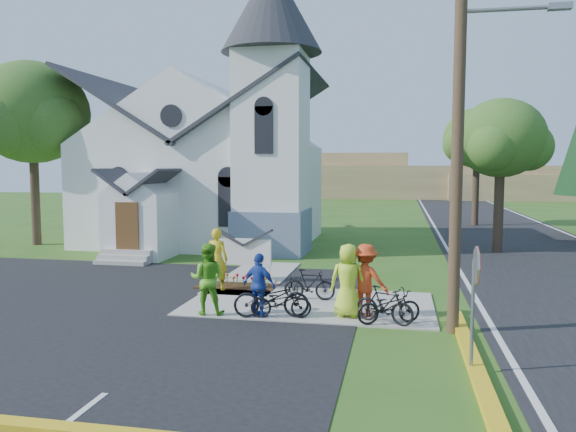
% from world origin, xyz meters
% --- Properties ---
extents(ground, '(120.00, 120.00, 0.00)m').
position_xyz_m(ground, '(0.00, 0.00, 0.00)').
color(ground, '#2A5919').
rests_on(ground, ground).
extents(road, '(8.00, 90.00, 0.02)m').
position_xyz_m(road, '(10.00, 15.00, 0.01)').
color(road, black).
rests_on(road, ground).
extents(sidewalk, '(7.00, 4.00, 0.05)m').
position_xyz_m(sidewalk, '(1.50, 0.50, 0.03)').
color(sidewalk, gray).
rests_on(sidewalk, ground).
extents(church, '(12.35, 12.00, 13.00)m').
position_xyz_m(church, '(-5.48, 12.48, 5.25)').
color(church, white).
rests_on(church, ground).
extents(church_sign, '(2.20, 0.40, 1.70)m').
position_xyz_m(church_sign, '(-1.20, 3.20, 1.03)').
color(church_sign, gray).
rests_on(church_sign, ground).
extents(flower_bed, '(2.60, 1.10, 0.07)m').
position_xyz_m(flower_bed, '(-1.20, 2.30, 0.04)').
color(flower_bed, '#35200E').
rests_on(flower_bed, ground).
extents(utility_pole, '(3.45, 0.28, 10.00)m').
position_xyz_m(utility_pole, '(5.36, -1.50, 5.40)').
color(utility_pole, '#402B20').
rests_on(utility_pole, ground).
extents(stop_sign, '(0.11, 0.76, 2.48)m').
position_xyz_m(stop_sign, '(5.43, -4.20, 1.78)').
color(stop_sign, gray).
rests_on(stop_sign, ground).
extents(tree_lot_corner, '(5.60, 5.60, 9.15)m').
position_xyz_m(tree_lot_corner, '(-14.00, 10.00, 6.60)').
color(tree_lot_corner, '#35271D').
rests_on(tree_lot_corner, ground).
extents(tree_road_near, '(4.00, 4.00, 7.05)m').
position_xyz_m(tree_road_near, '(8.50, 12.00, 5.21)').
color(tree_road_near, '#35271D').
rests_on(tree_road_near, ground).
extents(tree_road_mid, '(4.40, 4.40, 7.80)m').
position_xyz_m(tree_road_mid, '(9.00, 24.00, 5.78)').
color(tree_road_mid, '#35271D').
rests_on(tree_road_mid, ground).
extents(distant_hills, '(61.00, 10.00, 5.60)m').
position_xyz_m(distant_hills, '(3.36, 56.33, 2.17)').
color(distant_hills, olive).
rests_on(distant_hills, ground).
extents(cyclist_0, '(0.75, 0.51, 1.98)m').
position_xyz_m(cyclist_0, '(-1.66, 1.64, 1.04)').
color(cyclist_0, gold).
rests_on(cyclist_0, sidewalk).
extents(bike_0, '(1.65, 0.84, 0.83)m').
position_xyz_m(bike_0, '(1.02, -1.20, 0.46)').
color(bike_0, black).
rests_on(bike_0, sidewalk).
extents(cyclist_1, '(1.00, 0.82, 1.90)m').
position_xyz_m(cyclist_1, '(-0.98, -1.20, 1.00)').
color(cyclist_1, '#56AD20').
rests_on(cyclist_1, sidewalk).
extents(bike_1, '(1.52, 0.44, 0.91)m').
position_xyz_m(bike_1, '(1.44, 0.88, 0.51)').
color(bike_1, black).
rests_on(bike_1, sidewalk).
extents(cyclist_2, '(1.06, 0.75, 1.67)m').
position_xyz_m(cyclist_2, '(0.45, -1.20, 0.89)').
color(cyclist_2, '#213FA7').
rests_on(cyclist_2, sidewalk).
extents(bike_2, '(2.07, 1.13, 1.03)m').
position_xyz_m(bike_2, '(0.77, -1.20, 0.57)').
color(bike_2, black).
rests_on(bike_2, sidewalk).
extents(cyclist_3, '(1.38, 1.03, 1.90)m').
position_xyz_m(cyclist_3, '(3.16, -0.55, 1.00)').
color(cyclist_3, red).
rests_on(cyclist_3, sidewalk).
extents(bike_3, '(1.61, 1.02, 0.94)m').
position_xyz_m(bike_3, '(3.67, -1.20, 0.52)').
color(bike_3, black).
rests_on(bike_3, sidewalk).
extents(cyclist_4, '(0.95, 0.63, 1.93)m').
position_xyz_m(cyclist_4, '(2.71, -0.74, 1.01)').
color(cyclist_4, '#C2EA2B').
rests_on(cyclist_4, sidewalk).
extents(bike_4, '(1.75, 1.19, 0.87)m').
position_xyz_m(bike_4, '(3.78, -1.20, 0.49)').
color(bike_4, black).
rests_on(bike_4, sidewalk).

